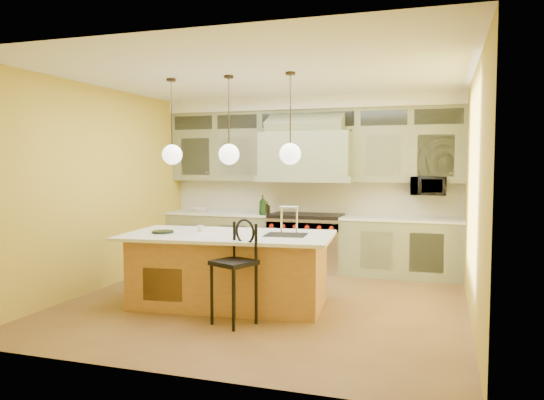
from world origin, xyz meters
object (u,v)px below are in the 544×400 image
(range, at_px, (306,242))
(kitchen_island, at_px, (230,268))
(counter_stool, at_px, (236,265))
(microwave, at_px, (428,186))

(range, distance_m, kitchen_island, 2.43)
(counter_stool, bearing_deg, microwave, 83.07)
(counter_stool, relative_size, microwave, 2.18)
(range, xyz_separation_m, counter_stool, (-0.02, -3.12, 0.19))
(range, xyz_separation_m, microwave, (1.95, 0.11, 0.96))
(microwave, bearing_deg, counter_stool, -121.40)
(kitchen_island, bearing_deg, counter_stool, -68.56)
(counter_stool, bearing_deg, kitchen_island, 141.71)
(range, bearing_deg, kitchen_island, -99.35)
(range, height_order, kitchen_island, kitchen_island)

